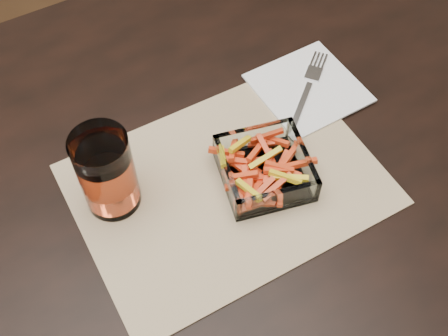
{
  "coord_description": "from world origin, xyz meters",
  "views": [
    {
      "loc": [
        -0.11,
        -0.47,
        1.47
      ],
      "look_at": [
        0.12,
        -0.07,
        0.78
      ],
      "focal_mm": 45.0,
      "sensor_mm": 36.0,
      "label": 1
    }
  ],
  "objects": [
    {
      "name": "tumbler",
      "position": [
        -0.04,
        -0.02,
        0.82
      ],
      "size": [
        0.08,
        0.08,
        0.14
      ],
      "color": "white",
      "rests_on": "placemat"
    },
    {
      "name": "glass_bowl",
      "position": [
        0.17,
        -0.1,
        0.77
      ],
      "size": [
        0.15,
        0.15,
        0.05
      ],
      "rotation": [
        0.0,
        0.0,
        -0.24
      ],
      "color": "white",
      "rests_on": "placemat"
    },
    {
      "name": "napkin",
      "position": [
        0.34,
        0.02,
        0.76
      ],
      "size": [
        0.17,
        0.17,
        0.0
      ],
      "primitive_type": "cube",
      "rotation": [
        0.0,
        0.0,
        0.02
      ],
      "color": "white",
      "rests_on": "placemat"
    },
    {
      "name": "placemat",
      "position": [
        0.12,
        -0.08,
        0.75
      ],
      "size": [
        0.45,
        0.33,
        0.0
      ],
      "primitive_type": "cube",
      "rotation": [
        0.0,
        0.0,
        -0.01
      ],
      "color": "tan",
      "rests_on": "dining_table"
    },
    {
      "name": "fork",
      "position": [
        0.34,
        0.02,
        0.76
      ],
      "size": [
        0.16,
        0.13,
        0.0
      ],
      "rotation": [
        0.0,
        0.0,
        -0.88
      ],
      "color": "silver",
      "rests_on": "napkin"
    },
    {
      "name": "dining_table",
      "position": [
        0.0,
        0.0,
        0.66
      ],
      "size": [
        1.6,
        0.9,
        0.75
      ],
      "color": "black",
      "rests_on": "ground"
    }
  ]
}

